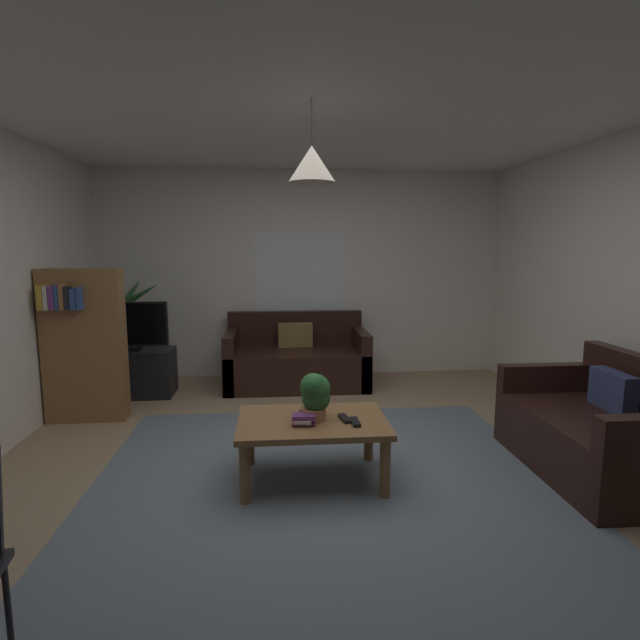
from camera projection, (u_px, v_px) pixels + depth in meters
name	position (u px, v px, depth m)	size (l,w,h in m)	color
floor	(324.00, 471.00, 3.62)	(4.88, 5.50, 0.02)	#9E8466
rug	(326.00, 483.00, 3.42)	(3.17, 3.03, 0.01)	slate
wall_back	(302.00, 274.00, 6.17)	(5.00, 0.06, 2.51)	silver
ceiling	(324.00, 103.00, 3.24)	(4.88, 5.50, 0.02)	white
window_pane	(300.00, 278.00, 6.14)	(1.10, 0.01, 1.12)	white
couch_under_window	(296.00, 362.00, 5.79)	(1.60, 0.86, 0.82)	black
couch_right_side	(601.00, 435.00, 3.54)	(0.86, 1.37, 0.82)	black
coffee_table	(312.00, 429.00, 3.42)	(1.01, 0.69, 0.43)	olive
book_on_table_0	(303.00, 423.00, 3.31)	(0.15, 0.09, 0.02)	#72387F
book_on_table_1	(303.00, 420.00, 3.29)	(0.11, 0.11, 0.02)	beige
book_on_table_2	(304.00, 417.00, 3.30)	(0.15, 0.10, 0.03)	#72387F
remote_on_table_0	(345.00, 418.00, 3.40)	(0.05, 0.16, 0.02)	black
remote_on_table_1	(355.00, 422.00, 3.33)	(0.05, 0.16, 0.02)	black
potted_plant_on_table	(315.00, 394.00, 3.39)	(0.21, 0.21, 0.33)	#B77051
tv_stand	(131.00, 373.00, 5.38)	(0.90, 0.44, 0.50)	black
tv	(128.00, 326.00, 5.29)	(0.83, 0.16, 0.52)	black
potted_palm_corner	(123.00, 339.00, 5.74)	(0.82, 0.84, 1.26)	brown
bookshelf_corner	(84.00, 343.00, 4.56)	(0.70, 0.31, 1.40)	olive
pendant_lamp	(312.00, 164.00, 3.16)	(0.30, 0.30, 0.51)	black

